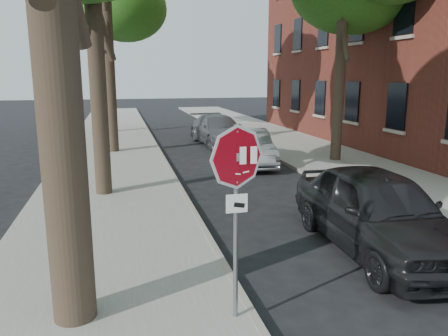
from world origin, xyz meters
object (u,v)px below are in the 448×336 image
object	(u,v)px
car_b	(249,147)
car_c	(219,130)
stop_sign	(237,186)
car_a	(377,211)
tree_far	(102,3)

from	to	relation	value
car_b	car_c	size ratio (longest dim) A/B	0.83
stop_sign	car_b	size ratio (longest dim) A/B	0.65
stop_sign	car_a	distance (m)	3.97
car_b	car_c	world-z (taller)	car_c
car_c	car_b	bearing A→B (deg)	-95.09
stop_sign	car_a	world-z (taller)	stop_sign
car_b	car_c	bearing A→B (deg)	96.06
tree_far	car_b	size ratio (longest dim) A/B	2.31
car_b	car_a	bearing A→B (deg)	-83.94
tree_far	car_b	world-z (taller)	tree_far
car_a	stop_sign	bearing A→B (deg)	-147.99
stop_sign	tree_far	bearing A→B (deg)	95.46
stop_sign	car_b	world-z (taller)	stop_sign
tree_far	car_a	distance (m)	20.97
stop_sign	car_b	bearing A→B (deg)	72.30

